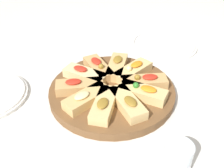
{
  "coord_description": "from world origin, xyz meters",
  "views": [
    {
      "loc": [
        0.1,
        -0.61,
        0.49
      ],
      "look_at": [
        0.0,
        0.0,
        0.04
      ],
      "focal_mm": 42.0,
      "sensor_mm": 36.0,
      "label": 1
    }
  ],
  "objects": [
    {
      "name": "focaccia_slice_1",
      "position": [
        -0.09,
        0.03,
        0.04
      ],
      "size": [
        0.15,
        0.09,
        0.04
      ],
      "color": "#E5C689",
      "rests_on": "serving_board"
    },
    {
      "name": "ground_plane",
      "position": [
        0.0,
        0.0,
        0.0
      ],
      "size": [
        3.0,
        3.0,
        0.0
      ],
      "primitive_type": "plane",
      "color": "silver"
    },
    {
      "name": "focaccia_slice_4",
      "position": [
        -0.01,
        -0.1,
        0.04
      ],
      "size": [
        0.06,
        0.14,
        0.04
      ],
      "color": "#DBB775",
      "rests_on": "serving_board"
    },
    {
      "name": "plate_right",
      "position": [
        0.15,
        0.34,
        0.01
      ],
      "size": [
        0.26,
        0.26,
        0.02
      ],
      "color": "white",
      "rests_on": "ground_plane"
    },
    {
      "name": "focaccia_slice_0",
      "position": [
        -0.06,
        0.08,
        0.04
      ],
      "size": [
        0.12,
        0.14,
        0.04
      ],
      "color": "tan",
      "rests_on": "serving_board"
    },
    {
      "name": "focaccia_slice_5",
      "position": [
        0.05,
        -0.08,
        0.04
      ],
      "size": [
        0.12,
        0.14,
        0.04
      ],
      "color": "#DBB775",
      "rests_on": "serving_board"
    },
    {
      "name": "focaccia_slice_7",
      "position": [
        0.09,
        0.02,
        0.04
      ],
      "size": [
        0.14,
        0.08,
        0.04
      ],
      "color": "tan",
      "rests_on": "serving_board"
    },
    {
      "name": "focaccia_slice_2",
      "position": [
        -0.09,
        -0.03,
        0.04
      ],
      "size": [
        0.15,
        0.09,
        0.04
      ],
      "color": "tan",
      "rests_on": "serving_board"
    },
    {
      "name": "focaccia_slice_8",
      "position": [
        0.05,
        0.08,
        0.04
      ],
      "size": [
        0.12,
        0.14,
        0.04
      ],
      "color": "#DBB775",
      "rests_on": "serving_board"
    },
    {
      "name": "focaccia_slice_9",
      "position": [
        0.0,
        0.1,
        0.04
      ],
      "size": [
        0.05,
        0.14,
        0.04
      ],
      "color": "tan",
      "rests_on": "serving_board"
    },
    {
      "name": "focaccia_slice_6",
      "position": [
        0.09,
        -0.03,
        0.04
      ],
      "size": [
        0.15,
        0.09,
        0.04
      ],
      "color": "#DBB775",
      "rests_on": "serving_board"
    },
    {
      "name": "focaccia_slice_3",
      "position": [
        -0.06,
        -0.08,
        0.04
      ],
      "size": [
        0.12,
        0.14,
        0.04
      ],
      "color": "tan",
      "rests_on": "serving_board"
    },
    {
      "name": "water_glass",
      "position": [
        0.18,
        -0.24,
        0.04
      ],
      "size": [
        0.06,
        0.06,
        0.08
      ],
      "primitive_type": "cylinder",
      "color": "silver",
      "rests_on": "ground_plane"
    },
    {
      "name": "serving_board",
      "position": [
        0.0,
        0.0,
        0.01
      ],
      "size": [
        0.37,
        0.37,
        0.03
      ],
      "primitive_type": "cylinder",
      "color": "brown",
      "rests_on": "ground_plane"
    }
  ]
}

